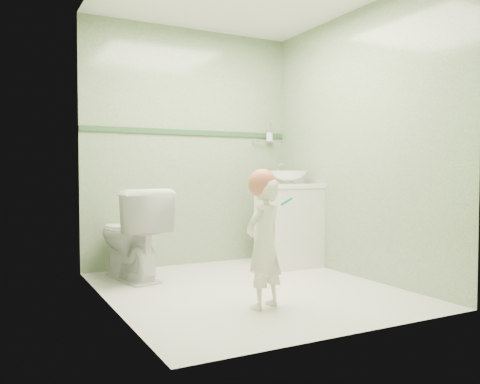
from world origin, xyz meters
TOP-DOWN VIEW (x-y plane):
  - ground at (0.00, 0.00)m, footprint 2.50×2.50m
  - room_shell at (0.00, 0.00)m, footprint 2.50×2.54m
  - trim_stripe at (0.00, 1.24)m, footprint 2.20×0.02m
  - vanity at (0.84, 0.70)m, footprint 0.52×0.50m
  - counter at (0.84, 0.70)m, footprint 0.54×0.52m
  - basin at (0.84, 0.70)m, footprint 0.37×0.37m
  - faucet at (0.84, 0.89)m, footprint 0.03×0.13m
  - cup_holder at (0.89, 1.18)m, footprint 0.26×0.07m
  - toilet at (-0.74, 0.80)m, footprint 0.59×0.86m
  - toddler at (-0.16, -0.53)m, footprint 0.39×0.33m
  - hair_cap at (-0.16, -0.50)m, footprint 0.20×0.20m
  - teal_toothbrush at (-0.05, -0.61)m, footprint 0.10×0.14m

SIDE VIEW (x-z plane):
  - ground at x=0.00m, z-range 0.00..0.00m
  - vanity at x=0.84m, z-range 0.00..0.80m
  - toilet at x=-0.74m, z-range 0.00..0.81m
  - toddler at x=-0.16m, z-range 0.00..0.90m
  - teal_toothbrush at x=-0.05m, z-range 0.70..0.79m
  - counter at x=0.84m, z-range 0.79..0.83m
  - hair_cap at x=-0.16m, z-range 0.77..0.97m
  - basin at x=0.84m, z-range 0.83..0.96m
  - faucet at x=0.84m, z-range 0.88..1.06m
  - room_shell at x=0.00m, z-range 0.00..2.40m
  - cup_holder at x=0.89m, z-range 1.23..1.44m
  - trim_stripe at x=0.00m, z-range 1.33..1.38m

